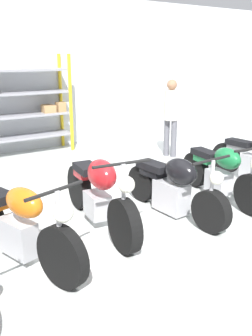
% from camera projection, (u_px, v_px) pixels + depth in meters
% --- Properties ---
extents(ground_plane, '(30.00, 30.00, 0.00)m').
position_uv_depth(ground_plane, '(142.00, 224.00, 5.09)').
color(ground_plane, silver).
extents(back_wall, '(30.00, 0.08, 3.60)m').
position_uv_depth(back_wall, '(15.00, 74.00, 8.53)').
color(back_wall, silver).
rests_on(back_wall, ground_plane).
extents(motorcycle_orange, '(0.84, 1.98, 1.02)m').
position_uv_depth(motorcycle_orange, '(20.00, 225.00, 4.02)').
color(motorcycle_orange, black).
rests_on(motorcycle_orange, ground_plane).
extents(motorcycle_red, '(0.71, 2.15, 1.07)m').
position_uv_depth(motorcycle_red, '(99.00, 193.00, 4.87)').
color(motorcycle_red, black).
rests_on(motorcycle_red, ground_plane).
extents(motorcycle_black, '(0.68, 1.96, 0.97)m').
position_uv_depth(motorcycle_black, '(174.00, 187.00, 5.30)').
color(motorcycle_black, black).
rests_on(motorcycle_black, ground_plane).
extents(motorcycle_green, '(0.65, 1.95, 0.97)m').
position_uv_depth(motorcycle_green, '(221.00, 173.00, 5.87)').
color(motorcycle_green, black).
rests_on(motorcycle_green, ground_plane).
extents(person_near_rack, '(0.42, 0.42, 1.71)m').
position_uv_depth(person_near_rack, '(171.00, 112.00, 8.26)').
color(person_near_rack, '#595960').
rests_on(person_near_rack, ground_plane).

